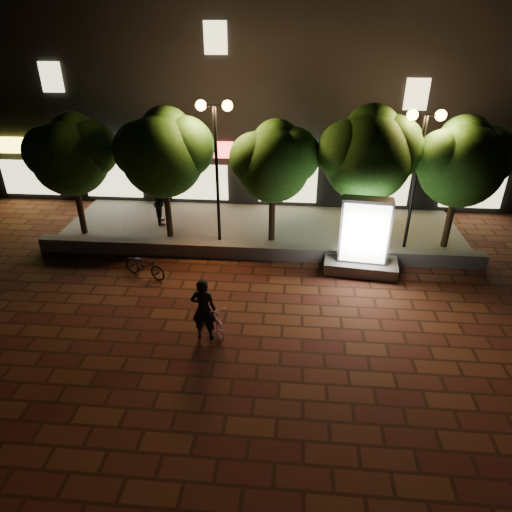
# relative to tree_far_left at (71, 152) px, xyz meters

# --- Properties ---
(ground) EXTENTS (80.00, 80.00, 0.00)m
(ground) POSITION_rel_tree_far_left_xyz_m (6.95, -5.46, -3.29)
(ground) COLOR #522B19
(ground) RESTS_ON ground
(retaining_wall) EXTENTS (16.00, 0.45, 0.50)m
(retaining_wall) POSITION_rel_tree_far_left_xyz_m (6.95, -1.46, -3.04)
(retaining_wall) COLOR slate
(retaining_wall) RESTS_ON ground
(sidewalk) EXTENTS (16.00, 5.00, 0.08)m
(sidewalk) POSITION_rel_tree_far_left_xyz_m (6.95, 1.04, -3.25)
(sidewalk) COLOR slate
(sidewalk) RESTS_ON ground
(building_block) EXTENTS (28.00, 8.12, 11.30)m
(building_block) POSITION_rel_tree_far_left_xyz_m (6.94, 7.53, 1.70)
(building_block) COLOR black
(building_block) RESTS_ON ground
(tree_far_left) EXTENTS (3.36, 2.80, 4.63)m
(tree_far_left) POSITION_rel_tree_far_left_xyz_m (0.00, 0.00, 0.00)
(tree_far_left) COLOR black
(tree_far_left) RESTS_ON sidewalk
(tree_left) EXTENTS (3.60, 3.00, 4.89)m
(tree_left) POSITION_rel_tree_far_left_xyz_m (3.50, 0.00, 0.15)
(tree_left) COLOR black
(tree_left) RESTS_ON sidewalk
(tree_mid) EXTENTS (3.24, 2.70, 4.50)m
(tree_mid) POSITION_rel_tree_far_left_xyz_m (7.50, -0.00, -0.08)
(tree_mid) COLOR black
(tree_mid) RESTS_ON sidewalk
(tree_right) EXTENTS (3.72, 3.10, 5.07)m
(tree_right) POSITION_rel_tree_far_left_xyz_m (10.80, 0.00, 0.27)
(tree_right) COLOR black
(tree_right) RESTS_ON sidewalk
(tree_far_right) EXTENTS (3.48, 2.90, 4.76)m
(tree_far_right) POSITION_rel_tree_far_left_xyz_m (14.00, 0.00, 0.08)
(tree_far_right) COLOR black
(tree_far_right) RESTS_ON sidewalk
(street_lamp_left) EXTENTS (1.26, 0.36, 5.18)m
(street_lamp_left) POSITION_rel_tree_far_left_xyz_m (5.45, -0.26, 0.74)
(street_lamp_left) COLOR black
(street_lamp_left) RESTS_ON sidewalk
(street_lamp_right) EXTENTS (1.26, 0.36, 4.98)m
(street_lamp_right) POSITION_rel_tree_far_left_xyz_m (12.45, -0.26, 0.60)
(street_lamp_right) COLOR black
(street_lamp_right) RESTS_ON sidewalk
(ad_kiosk) EXTENTS (2.55, 1.48, 2.63)m
(ad_kiosk) POSITION_rel_tree_far_left_xyz_m (10.60, -2.11, -2.23)
(ad_kiosk) COLOR slate
(ad_kiosk) RESTS_ON ground
(scooter_pink) EXTENTS (1.16, 1.60, 0.95)m
(scooter_pink) POSITION_rel_tree_far_left_xyz_m (6.18, -5.83, -2.82)
(scooter_pink) COLOR #C57CA4
(scooter_pink) RESTS_ON ground
(rider) EXTENTS (0.69, 0.47, 1.83)m
(rider) POSITION_rel_tree_far_left_xyz_m (5.99, -6.17, -2.38)
(rider) COLOR black
(rider) RESTS_ON ground
(scooter_parked) EXTENTS (1.73, 1.17, 0.86)m
(scooter_parked) POSITION_rel_tree_far_left_xyz_m (3.40, -3.13, -2.86)
(scooter_parked) COLOR black
(scooter_parked) RESTS_ON ground
(pedestrian) EXTENTS (0.92, 1.04, 1.81)m
(pedestrian) POSITION_rel_tree_far_left_xyz_m (2.83, 1.21, -2.31)
(pedestrian) COLOR black
(pedestrian) RESTS_ON sidewalk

